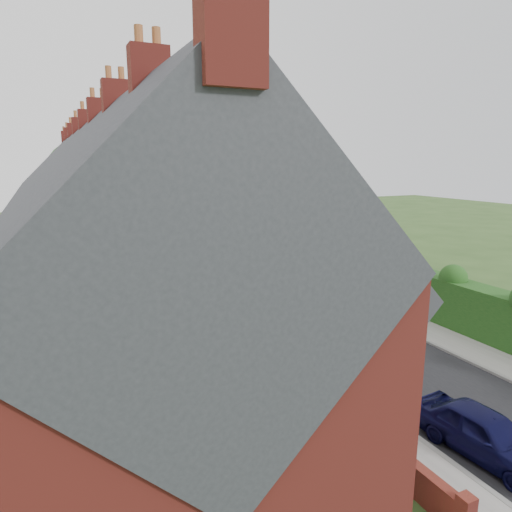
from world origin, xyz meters
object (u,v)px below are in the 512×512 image
Objects in this scene: car_silver_b at (288,305)px; car_beige at (186,247)px; car_red at (206,256)px; car_grey at (168,234)px; horse at (248,268)px; horse_cart at (236,256)px; car_silver_a at (355,343)px; car_white at (228,284)px; car_green at (216,267)px; lamppost at (375,254)px; car_navy at (485,433)px.

car_silver_b is 19.24m from car_beige.
car_red is 0.96× the size of car_grey.
car_beige is at bearing -87.42° from horse.
horse reaches higher than car_beige.
car_grey is at bearing 94.27° from horse_cart.
car_silver_a is 2.32× the size of horse.
car_white is 1.39× the size of horse_cart.
car_silver_b is 26.79m from car_grey.
car_green reaches higher than car_white.
lamppost is 12.24m from horse_cart.
car_silver_a is at bearing -105.18° from car_grey.
car_white is 0.95× the size of car_red.
lamppost is 10.33m from horse.
car_navy is at bearing -101.89° from car_red.
car_beige is at bearing 88.09° from car_silver_a.
car_silver_a is 0.95× the size of car_grey.
horse is 0.63× the size of horse_cart.
car_silver_b is at bearing 75.84° from horse.
horse_cart is at bearing 80.07° from car_navy.
car_white is 4.72m from car_green.
car_silver_a is (-5.16, -5.11, -2.53)m from lamppost.
car_silver_b is 10.75m from horse_cart.
car_green is at bearing -80.62° from car_beige.
car_navy is 21.47m from horse.
car_grey is at bearing 87.81° from car_green.
car_silver_a reaches higher than car_grey.
car_silver_b is at bearing 170.91° from lamppost.
horse reaches higher than car_green.
horse is (1.46, -10.78, 0.22)m from car_beige.
car_red is 1.03× the size of car_beige.
car_navy is 18.70m from car_white.
car_red is 3.64m from horse_cart.
horse_cart is at bearing -100.63° from car_grey.
car_navy is 26.92m from car_red.
horse is at bearing 53.50° from car_white.
lamppost is 7.69m from car_silver_a.
car_beige is (-5.25, 20.07, -2.66)m from lamppost.
lamppost is at bearing -71.70° from horse_cart.
car_red is at bearing 83.41° from car_navy.
car_silver_a is 5.93m from car_silver_b.
car_silver_b is 1.62× the size of horse_cart.
car_red reaches higher than car_grey.
car_silver_a is at bearing -94.71° from horse_cart.
car_silver_b is 8.57m from horse.
lamppost is 1.28× the size of car_green.
car_green is at bearing -107.53° from car_red.
car_red is at bearing 88.57° from car_white.
horse is at bearing -48.68° from car_green.
car_white is at bearing -83.68° from car_beige.
horse is (1.36, 14.39, 0.08)m from car_silver_a.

